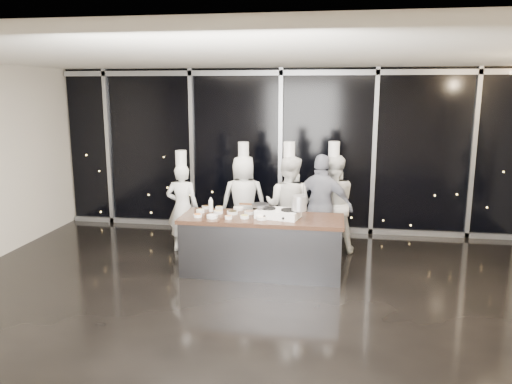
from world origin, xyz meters
TOP-DOWN VIEW (x-y plane):
  - ground at (0.00, 0.00)m, footprint 9.00×9.00m
  - room_shell at (0.18, 0.00)m, footprint 9.02×7.02m
  - window_wall at (0.00, 3.43)m, footprint 8.90×0.11m
  - demo_counter at (0.00, 0.90)m, footprint 2.46×0.86m
  - stove at (0.25, 0.90)m, footprint 0.70×0.51m
  - frying_pan at (-0.05, 0.98)m, footprint 0.47×0.31m
  - stock_pot at (0.57, 0.83)m, footprint 0.26×0.26m
  - prep_bowls at (-0.43, 0.95)m, footprint 1.39×0.73m
  - squeeze_bottle at (-0.85, 1.12)m, footprint 0.07×0.07m
  - chef_far_left at (-1.53, 1.79)m, footprint 0.59×0.41m
  - chef_left at (-0.52, 2.23)m, footprint 0.90×0.67m
  - chef_center at (0.32, 1.83)m, footprint 0.97×0.83m
  - guest at (0.87, 1.80)m, footprint 1.10×0.64m
  - chef_right at (1.05, 2.15)m, footprint 0.96×0.83m

SIDE VIEW (x-z plane):
  - ground at x=0.00m, z-range 0.00..0.00m
  - demo_counter at x=0.00m, z-range 0.00..0.90m
  - chef_far_left at x=-1.53m, z-range -0.09..1.68m
  - chef_left at x=-0.52m, z-range -0.10..1.79m
  - chef_right at x=1.05m, z-range -0.11..1.83m
  - chef_center at x=0.32m, z-range -0.11..1.84m
  - guest at x=0.87m, z-range 0.00..1.75m
  - prep_bowls at x=-0.43m, z-range 0.90..0.95m
  - stove at x=0.25m, z-range 0.89..1.03m
  - squeeze_bottle at x=-0.85m, z-range 0.89..1.13m
  - frying_pan at x=-0.05m, z-range 1.04..1.08m
  - stock_pot at x=0.57m, z-range 1.04..1.26m
  - window_wall at x=0.00m, z-range 0.00..3.20m
  - room_shell at x=0.18m, z-range 0.64..3.85m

